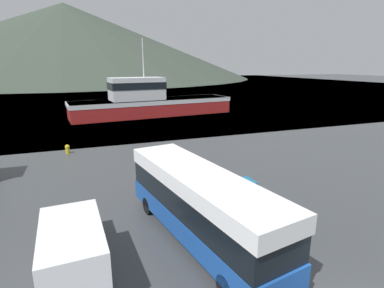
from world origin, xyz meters
The scene contains 7 objects.
water_surface centered at (0.00, 144.08, 0.00)m, with size 240.00×240.00×0.00m, color #475B6B.
hill_backdrop centered at (-13.03, 196.65, 21.30)m, with size 215.20×215.20×42.60m, color #333D33.
tour_bus centered at (-2.90, 5.83, 1.84)m, with size 4.17×10.38×3.27m.
delivery_van centered at (-8.23, 5.19, 1.24)m, with size 2.41×5.92×2.33m.
fishing_boat centered at (2.47, 41.01, 2.16)m, with size 25.79×8.50×11.65m.
storage_bin centered at (1.40, 9.17, 0.53)m, with size 1.01×1.22×1.05m.
mooring_bollard centered at (-9.05, 22.77, 0.44)m, with size 0.42×0.42×0.83m.
Camera 1 is at (-7.42, -5.53, 7.79)m, focal length 28.00 mm.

